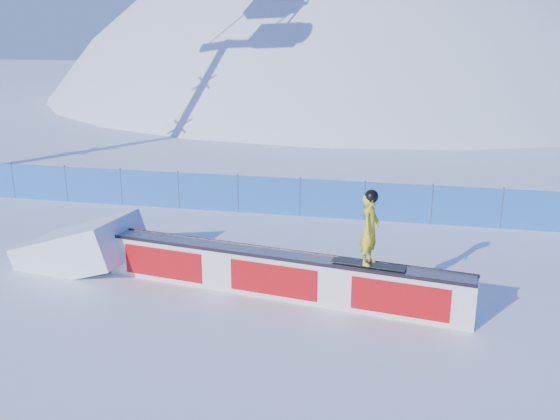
# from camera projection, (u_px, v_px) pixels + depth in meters

# --- Properties ---
(ground) EXTENTS (160.00, 160.00, 0.00)m
(ground) POSITION_uv_depth(u_px,v_px,m) (228.00, 266.00, 15.55)
(ground) COLOR white
(ground) RESTS_ON ground
(snow_hill) EXTENTS (64.00, 64.00, 64.00)m
(snow_hill) POSITION_uv_depth(u_px,v_px,m) (357.00, 280.00, 60.09)
(snow_hill) COLOR white
(snow_hill) RESTS_ON ground
(safety_fence) EXTENTS (22.05, 0.05, 1.30)m
(safety_fence) POSITION_uv_depth(u_px,v_px,m) (269.00, 196.00, 19.59)
(safety_fence) COLOR blue
(safety_fence) RESTS_ON ground
(rail_box) EXTENTS (8.43, 1.89, 1.01)m
(rail_box) POSITION_uv_depth(u_px,v_px,m) (278.00, 274.00, 13.73)
(rail_box) COLOR white
(rail_box) RESTS_ON ground
(snow_ramp) EXTENTS (3.21, 2.29, 1.85)m
(snow_ramp) POSITION_uv_depth(u_px,v_px,m) (82.00, 264.00, 15.67)
(snow_ramp) COLOR white
(snow_ramp) RESTS_ON ground
(snowboarder) EXTENTS (1.57, 0.63, 1.61)m
(snowboarder) POSITION_uv_depth(u_px,v_px,m) (370.00, 229.00, 12.66)
(snowboarder) COLOR black
(snowboarder) RESTS_ON rail_box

